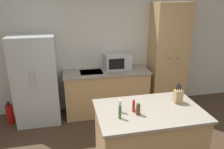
{
  "coord_description": "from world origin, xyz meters",
  "views": [
    {
      "loc": [
        -0.74,
        -2.11,
        2.35
      ],
      "look_at": [
        0.02,
        1.4,
        1.05
      ],
      "focal_mm": 35.0,
      "sensor_mm": 36.0,
      "label": 1
    }
  ],
  "objects_px": {
    "spice_bottle_tall_dark": "(138,109)",
    "spice_bottle_short_red": "(120,107)",
    "refrigerator": "(36,80)",
    "knife_block": "(178,96)",
    "pantry_cabinet": "(167,57)",
    "microwave": "(118,61)",
    "spice_bottle_green_herb": "(134,106)",
    "spice_bottle_pale_salt": "(134,106)",
    "spice_bottle_amber_oil": "(120,112)",
    "fire_extinguisher": "(10,114)"
  },
  "relations": [
    {
      "from": "spice_bottle_short_red",
      "to": "spice_bottle_pale_salt",
      "type": "xyz_separation_m",
      "value": [
        0.19,
        0.03,
        -0.03
      ]
    },
    {
      "from": "microwave",
      "to": "pantry_cabinet",
      "type": "bearing_deg",
      "value": -3.27
    },
    {
      "from": "spice_bottle_short_red",
      "to": "spice_bottle_green_herb",
      "type": "bearing_deg",
      "value": -7.65
    },
    {
      "from": "spice_bottle_short_red",
      "to": "fire_extinguisher",
      "type": "relative_size",
      "value": 0.39
    },
    {
      "from": "spice_bottle_green_herb",
      "to": "spice_bottle_tall_dark",
      "type": "bearing_deg",
      "value": -68.69
    },
    {
      "from": "pantry_cabinet",
      "to": "spice_bottle_short_red",
      "type": "bearing_deg",
      "value": -130.38
    },
    {
      "from": "pantry_cabinet",
      "to": "microwave",
      "type": "xyz_separation_m",
      "value": [
        -1.08,
        0.06,
        -0.05
      ]
    },
    {
      "from": "refrigerator",
      "to": "spice_bottle_green_herb",
      "type": "height_order",
      "value": "refrigerator"
    },
    {
      "from": "pantry_cabinet",
      "to": "spice_bottle_green_herb",
      "type": "xyz_separation_m",
      "value": [
        -1.3,
        -1.76,
        -0.11
      ]
    },
    {
      "from": "spice_bottle_tall_dark",
      "to": "spice_bottle_pale_salt",
      "type": "bearing_deg",
      "value": 96.22
    },
    {
      "from": "spice_bottle_short_red",
      "to": "spice_bottle_pale_salt",
      "type": "distance_m",
      "value": 0.2
    },
    {
      "from": "refrigerator",
      "to": "fire_extinguisher",
      "type": "height_order",
      "value": "refrigerator"
    },
    {
      "from": "microwave",
      "to": "spice_bottle_green_herb",
      "type": "bearing_deg",
      "value": -97.04
    },
    {
      "from": "microwave",
      "to": "knife_block",
      "type": "relative_size",
      "value": 1.79
    },
    {
      "from": "spice_bottle_green_herb",
      "to": "fire_extinguisher",
      "type": "height_order",
      "value": "spice_bottle_green_herb"
    },
    {
      "from": "pantry_cabinet",
      "to": "knife_block",
      "type": "distance_m",
      "value": 1.76
    },
    {
      "from": "spice_bottle_green_herb",
      "to": "spice_bottle_pale_salt",
      "type": "bearing_deg",
      "value": 70.35
    },
    {
      "from": "spice_bottle_tall_dark",
      "to": "spice_bottle_short_red",
      "type": "height_order",
      "value": "spice_bottle_short_red"
    },
    {
      "from": "spice_bottle_short_red",
      "to": "spice_bottle_amber_oil",
      "type": "distance_m",
      "value": 0.15
    },
    {
      "from": "spice_bottle_green_herb",
      "to": "fire_extinguisher",
      "type": "relative_size",
      "value": 0.38
    },
    {
      "from": "spice_bottle_green_herb",
      "to": "spice_bottle_pale_salt",
      "type": "height_order",
      "value": "spice_bottle_green_herb"
    },
    {
      "from": "refrigerator",
      "to": "spice_bottle_tall_dark",
      "type": "height_order",
      "value": "refrigerator"
    },
    {
      "from": "pantry_cabinet",
      "to": "fire_extinguisher",
      "type": "relative_size",
      "value": 5.06
    },
    {
      "from": "microwave",
      "to": "spice_bottle_pale_salt",
      "type": "distance_m",
      "value": 1.79
    },
    {
      "from": "refrigerator",
      "to": "spice_bottle_green_herb",
      "type": "xyz_separation_m",
      "value": [
        1.39,
        -1.68,
        0.16
      ]
    },
    {
      "from": "microwave",
      "to": "spice_bottle_pale_salt",
      "type": "height_order",
      "value": "microwave"
    },
    {
      "from": "microwave",
      "to": "spice_bottle_amber_oil",
      "type": "xyz_separation_m",
      "value": [
        -0.44,
        -1.95,
        -0.06
      ]
    },
    {
      "from": "spice_bottle_tall_dark",
      "to": "fire_extinguisher",
      "type": "height_order",
      "value": "spice_bottle_tall_dark"
    },
    {
      "from": "microwave",
      "to": "spice_bottle_pale_salt",
      "type": "xyz_separation_m",
      "value": [
        -0.21,
        -1.77,
        -0.1
      ]
    },
    {
      "from": "spice_bottle_amber_oil",
      "to": "spice_bottle_pale_salt",
      "type": "distance_m",
      "value": 0.29
    },
    {
      "from": "refrigerator",
      "to": "spice_bottle_short_red",
      "type": "height_order",
      "value": "refrigerator"
    },
    {
      "from": "refrigerator",
      "to": "spice_bottle_amber_oil",
      "type": "distance_m",
      "value": 2.16
    },
    {
      "from": "refrigerator",
      "to": "pantry_cabinet",
      "type": "distance_m",
      "value": 2.71
    },
    {
      "from": "pantry_cabinet",
      "to": "microwave",
      "type": "distance_m",
      "value": 1.08
    },
    {
      "from": "refrigerator",
      "to": "microwave",
      "type": "xyz_separation_m",
      "value": [
        1.62,
        0.14,
        0.22
      ]
    },
    {
      "from": "pantry_cabinet",
      "to": "spice_bottle_amber_oil",
      "type": "bearing_deg",
      "value": -128.77
    },
    {
      "from": "spice_bottle_pale_salt",
      "to": "fire_extinguisher",
      "type": "height_order",
      "value": "spice_bottle_pale_salt"
    },
    {
      "from": "refrigerator",
      "to": "spice_bottle_amber_oil",
      "type": "relative_size",
      "value": 9.63
    },
    {
      "from": "spice_bottle_tall_dark",
      "to": "spice_bottle_amber_oil",
      "type": "relative_size",
      "value": 0.91
    },
    {
      "from": "spice_bottle_amber_oil",
      "to": "fire_extinguisher",
      "type": "xyz_separation_m",
      "value": [
        -1.74,
        1.79,
        -0.82
      ]
    },
    {
      "from": "spice_bottle_tall_dark",
      "to": "spice_bottle_pale_salt",
      "type": "distance_m",
      "value": 0.14
    },
    {
      "from": "microwave",
      "to": "spice_bottle_short_red",
      "type": "xyz_separation_m",
      "value": [
        -0.4,
        -1.8,
        -0.06
      ]
    },
    {
      "from": "refrigerator",
      "to": "knife_block",
      "type": "distance_m",
      "value": 2.61
    },
    {
      "from": "knife_block",
      "to": "spice_bottle_short_red",
      "type": "relative_size",
      "value": 1.72
    },
    {
      "from": "refrigerator",
      "to": "fire_extinguisher",
      "type": "distance_m",
      "value": 0.87
    },
    {
      "from": "pantry_cabinet",
      "to": "spice_bottle_amber_oil",
      "type": "distance_m",
      "value": 2.42
    },
    {
      "from": "spice_bottle_pale_salt",
      "to": "fire_extinguisher",
      "type": "distance_m",
      "value": 2.67
    },
    {
      "from": "refrigerator",
      "to": "fire_extinguisher",
      "type": "bearing_deg",
      "value": -178.11
    },
    {
      "from": "knife_block",
      "to": "spice_bottle_green_herb",
      "type": "relative_size",
      "value": 1.76
    },
    {
      "from": "microwave",
      "to": "knife_block",
      "type": "xyz_separation_m",
      "value": [
        0.46,
        -1.71,
        -0.04
      ]
    }
  ]
}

